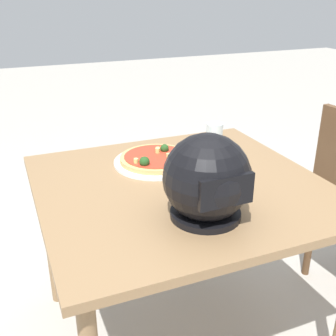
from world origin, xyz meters
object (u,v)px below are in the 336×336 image
object	(u,v)px
dining_table	(181,204)
drinking_glass	(214,138)
motorcycle_helmet	(207,179)
pizza	(157,158)

from	to	relation	value
dining_table	drinking_glass	distance (m)	0.38
dining_table	motorcycle_helmet	xyz separation A→B (m)	(0.03, 0.25, 0.21)
pizza	dining_table	bearing A→B (deg)	93.65
dining_table	motorcycle_helmet	distance (m)	0.32
pizza	drinking_glass	distance (m)	0.28
motorcycle_helmet	dining_table	bearing A→B (deg)	-96.27
dining_table	motorcycle_helmet	size ratio (longest dim) A/B	3.79
dining_table	drinking_glass	bearing A→B (deg)	-137.66
pizza	motorcycle_helmet	distance (m)	0.46
dining_table	pizza	distance (m)	0.23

